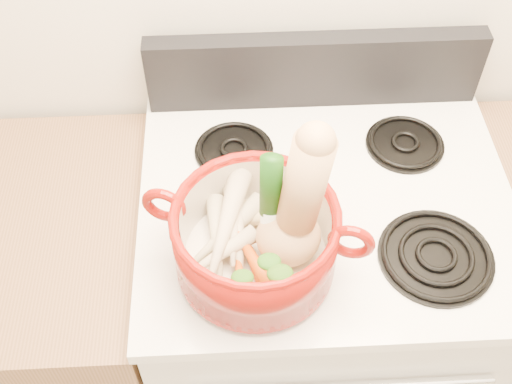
{
  "coord_description": "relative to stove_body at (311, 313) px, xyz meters",
  "views": [
    {
      "loc": [
        -0.19,
        0.57,
        1.99
      ],
      "look_at": [
        -0.16,
        1.22,
        1.2
      ],
      "focal_mm": 45.0,
      "sensor_mm": 36.0,
      "label": 1
    }
  ],
  "objects": [
    {
      "name": "stove_body",
      "position": [
        0.0,
        0.0,
        0.0
      ],
      "size": [
        0.76,
        0.65,
        0.92
      ],
      "primitive_type": "cube",
      "color": "silver",
      "rests_on": "floor"
    },
    {
      "name": "cooktop",
      "position": [
        0.0,
        0.0,
        0.47
      ],
      "size": [
        0.78,
        0.67,
        0.03
      ],
      "primitive_type": "cube",
      "color": "white",
      "rests_on": "stove_body"
    },
    {
      "name": "control_backsplash",
      "position": [
        0.0,
        0.3,
        0.58
      ],
      "size": [
        0.76,
        0.05,
        0.18
      ],
      "primitive_type": "cube",
      "color": "black",
      "rests_on": "cooktop"
    },
    {
      "name": "burner_front_left",
      "position": [
        -0.19,
        -0.16,
        0.5
      ],
      "size": [
        0.22,
        0.22,
        0.02
      ],
      "primitive_type": "cylinder",
      "color": "black",
      "rests_on": "cooktop"
    },
    {
      "name": "burner_front_right",
      "position": [
        0.19,
        -0.16,
        0.5
      ],
      "size": [
        0.22,
        0.22,
        0.02
      ],
      "primitive_type": "cylinder",
      "color": "black",
      "rests_on": "cooktop"
    },
    {
      "name": "burner_back_left",
      "position": [
        -0.19,
        0.14,
        0.5
      ],
      "size": [
        0.17,
        0.17,
        0.02
      ],
      "primitive_type": "cylinder",
      "color": "black",
      "rests_on": "cooktop"
    },
    {
      "name": "burner_back_right",
      "position": [
        0.19,
        0.14,
        0.5
      ],
      "size": [
        0.17,
        0.17,
        0.02
      ],
      "primitive_type": "cylinder",
      "color": "black",
      "rests_on": "cooktop"
    },
    {
      "name": "dutch_oven",
      "position": [
        -0.16,
        -0.16,
        0.58
      ],
      "size": [
        0.37,
        0.37,
        0.15
      ],
      "primitive_type": "cylinder",
      "rotation": [
        0.0,
        0.0,
        -0.29
      ],
      "color": "maroon",
      "rests_on": "burner_front_left"
    },
    {
      "name": "pot_handle_left",
      "position": [
        -0.32,
        -0.11,
        0.63
      ],
      "size": [
        0.08,
        0.04,
        0.08
      ],
      "primitive_type": "torus",
      "rotation": [
        1.57,
        0.0,
        -0.29
      ],
      "color": "maroon",
      "rests_on": "dutch_oven"
    },
    {
      "name": "pot_handle_right",
      "position": [
        0.0,
        -0.21,
        0.63
      ],
      "size": [
        0.08,
        0.04,
        0.08
      ],
      "primitive_type": "torus",
      "rotation": [
        1.57,
        0.0,
        -0.29
      ],
      "color": "maroon",
      "rests_on": "dutch_oven"
    },
    {
      "name": "squash",
      "position": [
        -0.1,
        -0.17,
        0.69
      ],
      "size": [
        0.16,
        0.13,
        0.31
      ],
      "primitive_type": null,
      "rotation": [
        0.0,
        0.11,
        0.05
      ],
      "color": "tan",
      "rests_on": "dutch_oven"
    },
    {
      "name": "leek",
      "position": [
        -0.13,
        -0.15,
        0.66
      ],
      "size": [
        0.04,
        0.05,
        0.25
      ],
      "primitive_type": "cylinder",
      "rotation": [
        -0.04,
        0.0,
        -0.13
      ],
      "color": "white",
      "rests_on": "dutch_oven"
    },
    {
      "name": "ginger",
      "position": [
        -0.16,
        -0.08,
        0.56
      ],
      "size": [
        0.08,
        0.07,
        0.04
      ],
      "primitive_type": "ellipsoid",
      "rotation": [
        0.0,
        0.0,
        -0.12
      ],
      "color": "#CAB87C",
      "rests_on": "dutch_oven"
    },
    {
      "name": "parsnip_0",
      "position": [
        -0.23,
        -0.15,
        0.56
      ],
      "size": [
        0.04,
        0.2,
        0.05
      ],
      "primitive_type": "cone",
      "rotation": [
        1.66,
        0.0,
        0.03
      ],
      "color": "beige",
      "rests_on": "dutch_oven"
    },
    {
      "name": "parsnip_1",
      "position": [
        -0.22,
        -0.13,
        0.57
      ],
      "size": [
        0.18,
        0.17,
        0.06
      ],
      "primitive_type": "cone",
      "rotation": [
        1.66,
        0.0,
        -0.83
      ],
      "color": "beige",
      "rests_on": "dutch_oven"
    },
    {
      "name": "parsnip_2",
      "position": [
        -0.19,
        -0.14,
        0.57
      ],
      "size": [
        0.05,
        0.19,
        0.06
      ],
      "primitive_type": "cone",
      "rotation": [
        1.66,
        0.0,
        0.04
      ],
      "color": "beige",
      "rests_on": "dutch_oven"
    },
    {
      "name": "parsnip_3",
      "position": [
        -0.23,
        -0.19,
        0.58
      ],
      "size": [
        0.16,
        0.11,
        0.05
      ],
      "primitive_type": "cone",
      "rotation": [
        1.66,
        0.0,
        -1.05
      ],
      "color": "beige",
      "rests_on": "dutch_oven"
    },
    {
      "name": "parsnip_4",
      "position": [
        -0.2,
        -0.1,
        0.59
      ],
      "size": [
        0.05,
        0.22,
        0.06
      ],
      "primitive_type": "cone",
      "rotation": [
        1.66,
        0.0,
        -0.04
      ],
      "color": "beige",
      "rests_on": "dutch_oven"
    },
    {
      "name": "parsnip_5",
      "position": [
        -0.21,
        -0.14,
        0.59
      ],
      "size": [
        0.11,
        0.25,
        0.07
      ],
      "primitive_type": "cone",
      "rotation": [
        1.66,
        0.0,
        -0.28
      ],
      "color": "beige",
      "rests_on": "dutch_oven"
    },
    {
      "name": "carrot_0",
      "position": [
        -0.17,
        -0.19,
        0.56
      ],
      "size": [
        0.08,
        0.16,
        0.04
      ],
      "primitive_type": "cone",
      "rotation": [
        1.66,
        0.0,
        0.33
      ],
      "color": "#C03709",
      "rests_on": "dutch_oven"
    },
    {
      "name": "carrot_1",
      "position": [
        -0.19,
        -0.24,
        0.56
      ],
      "size": [
        0.03,
        0.14,
        0.04
      ],
      "primitive_type": "cone",
      "rotation": [
        1.66,
        0.0,
        0.01
      ],
      "color": "#DC560B",
      "rests_on": "dutch_oven"
    },
    {
      "name": "carrot_2",
      "position": [
        -0.16,
        -0.2,
        0.57
      ],
      "size": [
        0.11,
        0.18,
        0.05
      ],
      "primitive_type": "cone",
      "rotation": [
        1.66,
        0.0,
        0.44
      ],
      "color": "#C8420A",
      "rests_on": "dutch_oven"
    }
  ]
}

